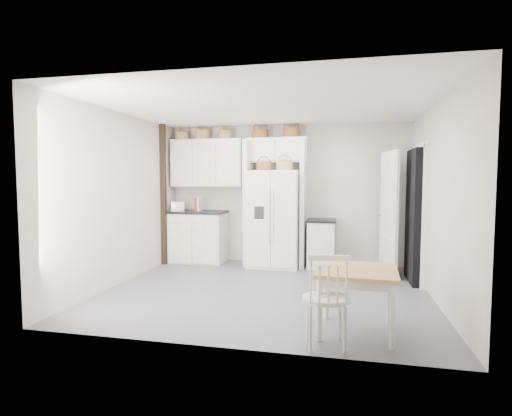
# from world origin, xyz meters

# --- Properties ---
(floor) EXTENTS (4.50, 4.50, 0.00)m
(floor) POSITION_xyz_m (0.00, 0.00, 0.00)
(floor) COLOR #515151
(floor) RESTS_ON ground
(ceiling) EXTENTS (4.50, 4.50, 0.00)m
(ceiling) POSITION_xyz_m (0.00, 0.00, 2.60)
(ceiling) COLOR white
(ceiling) RESTS_ON wall_back
(wall_back) EXTENTS (4.50, 0.00, 4.50)m
(wall_back) POSITION_xyz_m (0.00, 2.00, 1.30)
(wall_back) COLOR #AEA092
(wall_back) RESTS_ON floor
(wall_left) EXTENTS (0.00, 4.00, 4.00)m
(wall_left) POSITION_xyz_m (-2.25, 0.00, 1.30)
(wall_left) COLOR #AEA092
(wall_left) RESTS_ON floor
(wall_right) EXTENTS (0.00, 4.00, 4.00)m
(wall_right) POSITION_xyz_m (2.25, 0.00, 1.30)
(wall_right) COLOR #AEA092
(wall_right) RESTS_ON floor
(refrigerator) EXTENTS (0.90, 0.73, 1.74)m
(refrigerator) POSITION_xyz_m (-0.15, 1.60, 0.87)
(refrigerator) COLOR white
(refrigerator) RESTS_ON floor
(base_cab_left) EXTENTS (1.02, 0.64, 0.94)m
(base_cab_left) POSITION_xyz_m (-1.65, 1.70, 0.47)
(base_cab_left) COLOR silver
(base_cab_left) RESTS_ON floor
(base_cab_right) EXTENTS (0.47, 0.57, 0.83)m
(base_cab_right) POSITION_xyz_m (0.69, 1.70, 0.42)
(base_cab_right) COLOR silver
(base_cab_right) RESTS_ON floor
(dining_table) EXTENTS (0.85, 0.85, 0.67)m
(dining_table) POSITION_xyz_m (1.21, -1.33, 0.33)
(dining_table) COLOR olive
(dining_table) RESTS_ON floor
(windsor_chair) EXTENTS (0.51, 0.47, 0.92)m
(windsor_chair) POSITION_xyz_m (0.91, -1.75, 0.46)
(windsor_chair) COLOR silver
(windsor_chair) RESTS_ON floor
(counter_left) EXTENTS (1.06, 0.69, 0.04)m
(counter_left) POSITION_xyz_m (-1.65, 1.70, 0.96)
(counter_left) COLOR black
(counter_left) RESTS_ON base_cab_left
(counter_right) EXTENTS (0.51, 0.60, 0.04)m
(counter_right) POSITION_xyz_m (0.69, 1.70, 0.85)
(counter_right) COLOR black
(counter_right) RESTS_ON base_cab_right
(toaster) EXTENTS (0.28, 0.22, 0.17)m
(toaster) POSITION_xyz_m (-2.06, 1.68, 1.07)
(toaster) COLOR silver
(toaster) RESTS_ON counter_left
(cookbook_red) EXTENTS (0.06, 0.18, 0.26)m
(cookbook_red) POSITION_xyz_m (-1.64, 1.62, 1.11)
(cookbook_red) COLOR maroon
(cookbook_red) RESTS_ON counter_left
(cookbook_cream) EXTENTS (0.04, 0.18, 0.27)m
(cookbook_cream) POSITION_xyz_m (-1.60, 1.62, 1.12)
(cookbook_cream) COLOR beige
(cookbook_cream) RESTS_ON counter_left
(basket_upper_a) EXTENTS (0.27, 0.27, 0.15)m
(basket_upper_a) POSITION_xyz_m (-2.02, 1.83, 2.43)
(basket_upper_a) COLOR olive
(basket_upper_a) RESTS_ON upper_cabinet
(basket_upper_b) EXTENTS (0.30, 0.30, 0.18)m
(basket_upper_b) POSITION_xyz_m (-1.60, 1.83, 2.44)
(basket_upper_b) COLOR olive
(basket_upper_b) RESTS_ON upper_cabinet
(basket_upper_c) EXTENTS (0.26, 0.26, 0.15)m
(basket_upper_c) POSITION_xyz_m (-1.14, 1.83, 2.43)
(basket_upper_c) COLOR olive
(basket_upper_c) RESTS_ON upper_cabinet
(basket_bridge_a) EXTENTS (0.29, 0.29, 0.17)m
(basket_bridge_a) POSITION_xyz_m (-0.47, 1.83, 2.43)
(basket_bridge_a) COLOR #542A12
(basket_bridge_a) RESTS_ON bridge_cabinet
(basket_bridge_b) EXTENTS (0.31, 0.31, 0.18)m
(basket_bridge_b) POSITION_xyz_m (0.12, 1.83, 2.44)
(basket_bridge_b) COLOR #542A12
(basket_bridge_b) RESTS_ON bridge_cabinet
(basket_fridge_a) EXTENTS (0.26, 0.26, 0.14)m
(basket_fridge_a) POSITION_xyz_m (-0.33, 1.50, 1.81)
(basket_fridge_a) COLOR #542A12
(basket_fridge_a) RESTS_ON refrigerator
(basket_fridge_b) EXTENTS (0.29, 0.29, 0.15)m
(basket_fridge_b) POSITION_xyz_m (0.04, 1.50, 1.82)
(basket_fridge_b) COLOR olive
(basket_fridge_b) RESTS_ON refrigerator
(upper_cabinet) EXTENTS (1.40, 0.34, 0.90)m
(upper_cabinet) POSITION_xyz_m (-1.50, 1.83, 1.90)
(upper_cabinet) COLOR silver
(upper_cabinet) RESTS_ON wall_back
(bridge_cabinet) EXTENTS (1.12, 0.34, 0.45)m
(bridge_cabinet) POSITION_xyz_m (-0.15, 1.83, 2.12)
(bridge_cabinet) COLOR silver
(bridge_cabinet) RESTS_ON wall_back
(fridge_panel_left) EXTENTS (0.08, 0.60, 2.30)m
(fridge_panel_left) POSITION_xyz_m (-0.66, 1.70, 1.15)
(fridge_panel_left) COLOR silver
(fridge_panel_left) RESTS_ON floor
(fridge_panel_right) EXTENTS (0.08, 0.60, 2.30)m
(fridge_panel_right) POSITION_xyz_m (0.36, 1.70, 1.15)
(fridge_panel_right) COLOR silver
(fridge_panel_right) RESTS_ON floor
(trim_post) EXTENTS (0.09, 0.09, 2.60)m
(trim_post) POSITION_xyz_m (-2.20, 1.35, 1.30)
(trim_post) COLOR black
(trim_post) RESTS_ON floor
(doorway_void) EXTENTS (0.18, 0.85, 2.05)m
(doorway_void) POSITION_xyz_m (2.16, 1.00, 1.02)
(doorway_void) COLOR black
(doorway_void) RESTS_ON floor
(door_slab) EXTENTS (0.21, 0.79, 2.05)m
(door_slab) POSITION_xyz_m (1.80, 1.33, 1.02)
(door_slab) COLOR white
(door_slab) RESTS_ON floor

